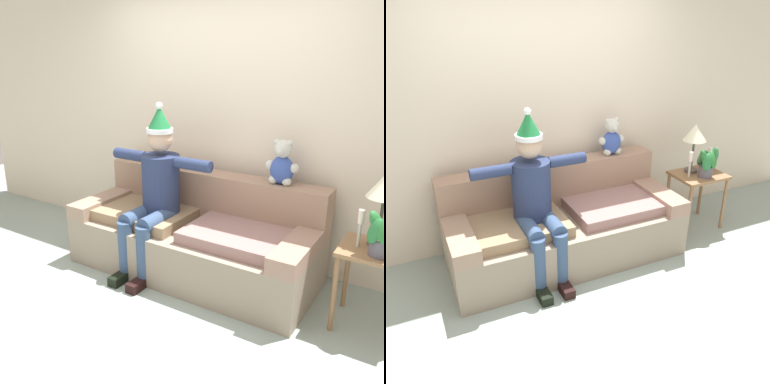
% 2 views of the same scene
% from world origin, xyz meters
% --- Properties ---
extents(ground_plane, '(10.00, 10.00, 0.00)m').
position_xyz_m(ground_plane, '(0.00, 0.00, 0.00)').
color(ground_plane, '#8FA29B').
extents(back_wall, '(7.00, 0.10, 2.70)m').
position_xyz_m(back_wall, '(0.00, 1.55, 1.35)').
color(back_wall, beige).
rests_on(back_wall, ground_plane).
extents(couch, '(2.19, 0.92, 0.86)m').
position_xyz_m(couch, '(0.00, 1.02, 0.33)').
color(couch, gray).
rests_on(couch, ground_plane).
extents(person_seated, '(1.02, 0.77, 1.51)m').
position_xyz_m(person_seated, '(-0.32, 0.85, 0.76)').
color(person_seated, navy).
rests_on(person_seated, ground_plane).
extents(teddy_bear, '(0.29, 0.17, 0.38)m').
position_xyz_m(teddy_bear, '(0.67, 1.30, 1.03)').
color(teddy_bear, '#354FA2').
rests_on(teddy_bear, couch).
extents(side_table, '(0.53, 0.43, 0.62)m').
position_xyz_m(side_table, '(1.54, 0.94, 0.51)').
color(side_table, '#8C6543').
rests_on(side_table, ground_plane).
extents(potted_plant, '(0.24, 0.26, 0.34)m').
position_xyz_m(potted_plant, '(1.55, 0.84, 0.78)').
color(potted_plant, '#55525D').
rests_on(potted_plant, side_table).
extents(candle_tall, '(0.04, 0.04, 0.27)m').
position_xyz_m(candle_tall, '(1.39, 0.92, 0.80)').
color(candle_tall, beige).
rests_on(candle_tall, side_table).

